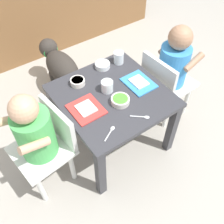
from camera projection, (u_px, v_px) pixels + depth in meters
ground_plane at (112, 139)px, 1.73m from camera, size 7.00×7.00×0.00m
kitchen_cabinet_back at (21, 3)px, 2.10m from camera, size 2.38×0.39×0.85m
dining_table at (112, 103)px, 1.46m from camera, size 0.57×0.57×0.42m
seated_child_left at (37, 134)px, 1.24m from camera, size 0.31×0.31×0.67m
seated_child_right at (172, 65)px, 1.58m from camera, size 0.30×0.30×0.68m
dog at (60, 65)px, 1.87m from camera, size 0.19×0.49×0.35m
food_tray_left at (86, 109)px, 1.33m from camera, size 0.16×0.17×0.02m
food_tray_right at (139, 83)px, 1.46m from camera, size 0.14×0.18×0.02m
water_cup_left at (119, 58)px, 1.57m from camera, size 0.06×0.06×0.07m
water_cup_right at (107, 87)px, 1.41m from camera, size 0.07×0.07×0.06m
cereal_bowl_right_side at (103, 65)px, 1.55m from camera, size 0.09×0.09×0.03m
cereal_bowl_left_side at (78, 82)px, 1.45m from camera, size 0.08×0.08×0.03m
veggie_bowl_far at (121, 100)px, 1.36m from camera, size 0.10×0.10×0.03m
spoon_by_left_tray at (110, 132)px, 1.24m from camera, size 0.09×0.06×0.01m
spoon_by_right_tray at (142, 117)px, 1.30m from camera, size 0.08×0.07×0.01m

